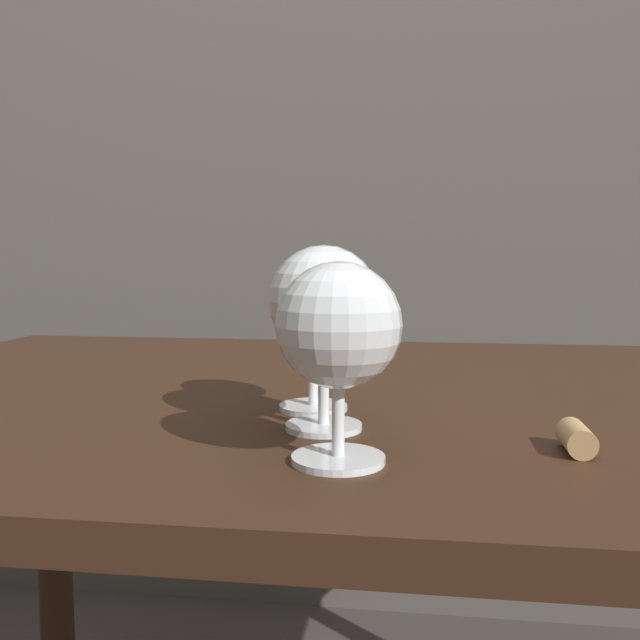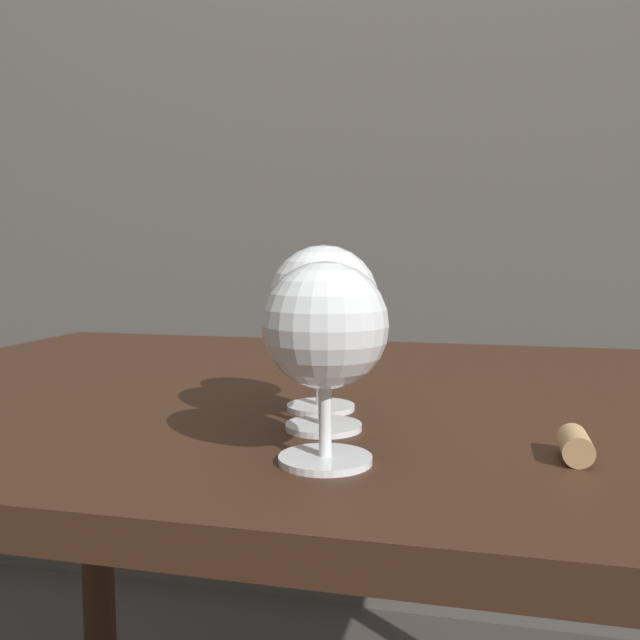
% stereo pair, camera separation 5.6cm
% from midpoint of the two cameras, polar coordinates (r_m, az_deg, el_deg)
% --- Properties ---
extents(back_wall, '(5.00, 0.08, 2.60)m').
position_cam_midpoint_polar(back_wall, '(1.70, 10.28, 19.87)').
color(back_wall, '#59544F').
rests_on(back_wall, ground_plane).
extents(dining_table, '(1.18, 0.77, 0.74)m').
position_cam_midpoint_polar(dining_table, '(0.78, 5.46, -13.33)').
color(dining_table, '#382114').
rests_on(dining_table, ground_plane).
extents(wine_glass_port, '(0.09, 0.09, 0.14)m').
position_cam_midpoint_polar(wine_glass_port, '(0.47, 3.86, -0.85)').
color(wine_glass_port, white).
rests_on(wine_glass_port, dining_table).
extents(wine_glass_white, '(0.09, 0.09, 0.15)m').
position_cam_midpoint_polar(wine_glass_white, '(0.56, 2.87, 1.51)').
color(wine_glass_white, white).
rests_on(wine_glass_white, dining_table).
extents(wine_glass_cabernet, '(0.07, 0.07, 0.14)m').
position_cam_midpoint_polar(wine_glass_cabernet, '(0.63, 2.62, 1.32)').
color(wine_glass_cabernet, white).
rests_on(wine_glass_cabernet, dining_table).
extents(cork, '(0.02, 0.04, 0.02)m').
position_cam_midpoint_polar(cork, '(0.54, 23.32, -9.56)').
color(cork, tan).
rests_on(cork, dining_table).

